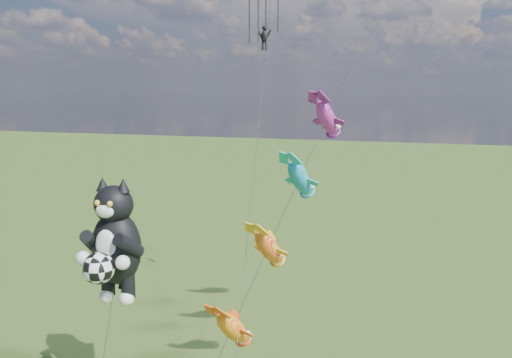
% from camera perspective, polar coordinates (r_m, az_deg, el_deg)
% --- Properties ---
extents(cat_kite_rig, '(2.66, 4.22, 10.89)m').
position_cam_1_polar(cat_kite_rig, '(26.43, -14.07, -6.07)').
color(cat_kite_rig, brown).
rests_on(cat_kite_rig, ground).
extents(fish_windsock_rig, '(4.17, 15.50, 15.70)m').
position_cam_1_polar(fish_windsock_rig, '(27.79, 2.85, -3.35)').
color(fish_windsock_rig, brown).
rests_on(fish_windsock_rig, ground).
extents(parafoil_rig, '(4.25, 17.19, 25.67)m').
position_cam_1_polar(parafoil_rig, '(35.14, 0.82, 16.97)').
color(parafoil_rig, brown).
rests_on(parafoil_rig, ground).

